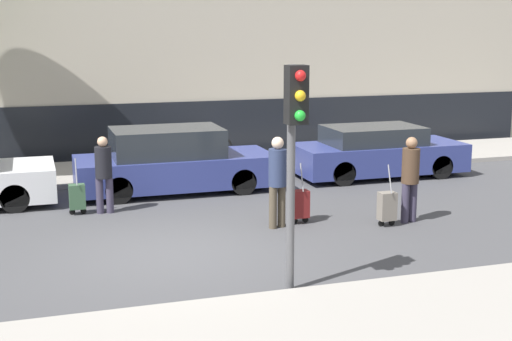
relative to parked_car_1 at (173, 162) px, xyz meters
The scene contains 13 objects.
ground_plane 4.69m from the parked_car_1, 101.94° to the right, with size 80.00×80.00×0.00m, color #424244.
sidewalk_near 8.37m from the parked_car_1, 96.60° to the right, with size 28.00×2.50×0.12m.
sidewalk_far 2.71m from the parked_car_1, 111.32° to the left, with size 28.00×3.00×0.12m.
parked_car_1 is the anchor object (origin of this frame).
parked_car_2 5.33m from the parked_car_1, ahead, with size 4.33×1.78×1.29m.
pedestrian_left 2.30m from the parked_car_1, 138.52° to the right, with size 0.35×0.34×1.59m.
trolley_left 2.71m from the parked_car_1, 147.23° to the right, with size 0.34×0.29×1.16m.
pedestrian_center 3.86m from the parked_car_1, 70.36° to the right, with size 0.34×0.34×1.75m.
trolley_center 3.92m from the parked_car_1, 62.29° to the right, with size 0.34×0.29×1.19m.
pedestrian_right 5.60m from the parked_car_1, 46.22° to the right, with size 0.35×0.34×1.69m.
trolley_right 5.34m from the parked_car_1, 51.25° to the right, with size 0.34×0.29×1.20m.
traffic_light 7.11m from the parked_car_1, 86.92° to the right, with size 0.28×0.47×3.25m.
parked_bicycle 3.02m from the parked_car_1, 63.98° to the left, with size 1.77×0.06×0.96m.
Camera 1 is at (-2.12, -11.45, 3.75)m, focal length 50.00 mm.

